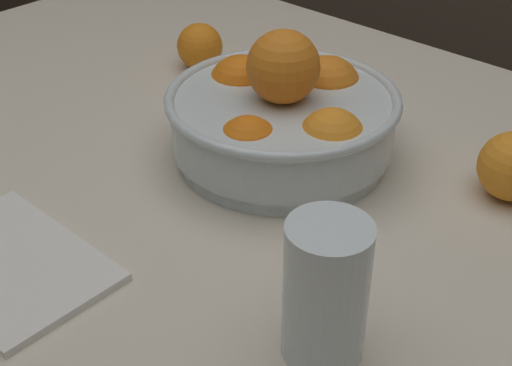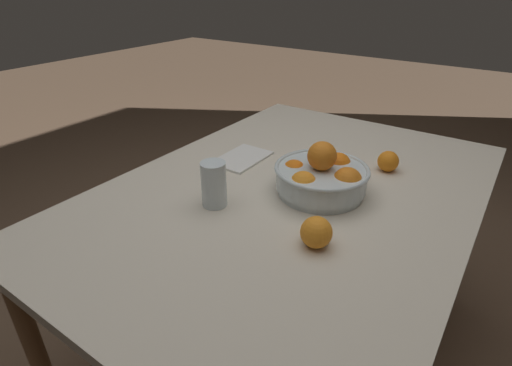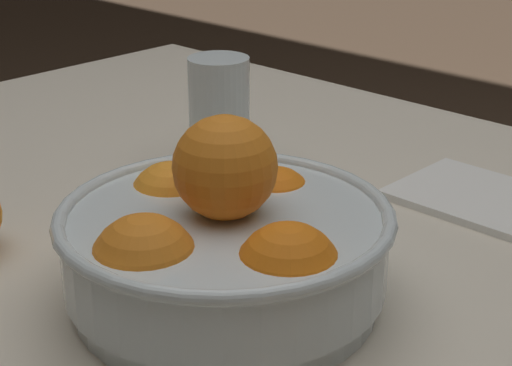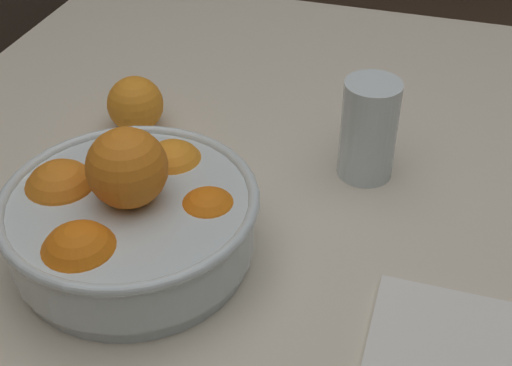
{
  "view_description": "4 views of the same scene",
  "coord_description": "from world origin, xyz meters",
  "px_view_note": "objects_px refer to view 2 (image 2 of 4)",
  "views": [
    {
      "loc": [
        0.45,
        -0.48,
        1.18
      ],
      "look_at": [
        0.05,
        -0.05,
        0.78
      ],
      "focal_mm": 50.0,
      "sensor_mm": 36.0,
      "label": 1
    },
    {
      "loc": [
        0.94,
        0.51,
        1.3
      ],
      "look_at": [
        0.12,
        -0.05,
        0.78
      ],
      "focal_mm": 28.0,
      "sensor_mm": 36.0,
      "label": 2
    },
    {
      "loc": [
        -0.47,
        0.51,
        1.09
      ],
      "look_at": [
        0.07,
        -0.05,
        0.77
      ],
      "focal_mm": 60.0,
      "sensor_mm": 36.0,
      "label": 3
    },
    {
      "loc": [
        -0.53,
        -0.22,
        1.27
      ],
      "look_at": [
        0.09,
        -0.02,
        0.77
      ],
      "focal_mm": 50.0,
      "sensor_mm": 36.0,
      "label": 4
    }
  ],
  "objects_px": {
    "fruit_bowl": "(322,177)",
    "juice_glass": "(214,186)",
    "orange_loose_front": "(388,161)",
    "orange_loose_near_bowl": "(316,232)"
  },
  "relations": [
    {
      "from": "orange_loose_front",
      "to": "juice_glass",
      "type": "bearing_deg",
      "value": -33.84
    },
    {
      "from": "orange_loose_front",
      "to": "fruit_bowl",
      "type": "bearing_deg",
      "value": -23.34
    },
    {
      "from": "fruit_bowl",
      "to": "juice_glass",
      "type": "xyz_separation_m",
      "value": [
        0.23,
        -0.21,
        0.0
      ]
    },
    {
      "from": "juice_glass",
      "to": "fruit_bowl",
      "type": "bearing_deg",
      "value": 136.67
    },
    {
      "from": "fruit_bowl",
      "to": "orange_loose_near_bowl",
      "type": "height_order",
      "value": "fruit_bowl"
    },
    {
      "from": "orange_loose_near_bowl",
      "to": "orange_loose_front",
      "type": "relative_size",
      "value": 1.13
    },
    {
      "from": "juice_glass",
      "to": "orange_loose_front",
      "type": "bearing_deg",
      "value": 146.16
    },
    {
      "from": "fruit_bowl",
      "to": "juice_glass",
      "type": "bearing_deg",
      "value": -43.33
    },
    {
      "from": "fruit_bowl",
      "to": "orange_loose_near_bowl",
      "type": "distance_m",
      "value": 0.26
    },
    {
      "from": "juice_glass",
      "to": "orange_loose_front",
      "type": "distance_m",
      "value": 0.59
    }
  ]
}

